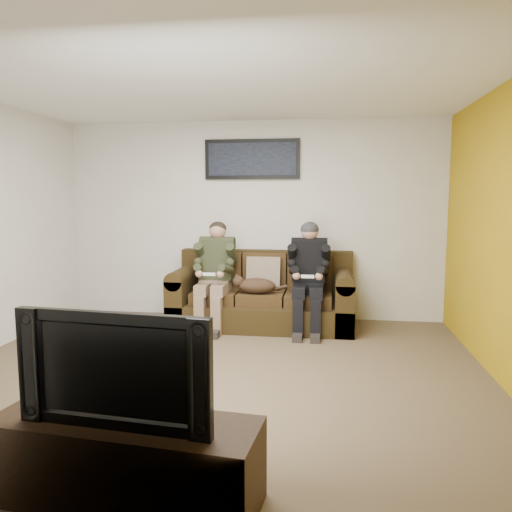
% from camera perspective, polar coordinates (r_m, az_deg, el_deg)
% --- Properties ---
extents(floor, '(5.00, 5.00, 0.00)m').
position_cam_1_polar(floor, '(4.72, -4.62, -13.24)').
color(floor, brown).
rests_on(floor, ground).
extents(ceiling, '(5.00, 5.00, 0.00)m').
position_cam_1_polar(ceiling, '(4.54, -4.96, 19.29)').
color(ceiling, silver).
rests_on(ceiling, ground).
extents(wall_back, '(5.00, 0.00, 5.00)m').
position_cam_1_polar(wall_back, '(6.65, -0.41, 4.09)').
color(wall_back, beige).
rests_on(wall_back, ground).
extents(wall_front, '(5.00, 0.00, 5.00)m').
position_cam_1_polar(wall_front, '(2.32, -17.38, -1.38)').
color(wall_front, beige).
rests_on(wall_front, ground).
extents(accent_wall_right, '(0.00, 4.50, 4.50)m').
position_cam_1_polar(accent_wall_right, '(4.58, 27.22, 2.09)').
color(accent_wall_right, '#B08911').
rests_on(accent_wall_right, ground).
extents(sofa, '(2.24, 0.97, 0.92)m').
position_cam_1_polar(sofa, '(6.33, 0.82, -4.76)').
color(sofa, black).
rests_on(sofa, ground).
extents(throw_pillow, '(0.43, 0.20, 0.42)m').
position_cam_1_polar(throw_pillow, '(6.32, 0.87, -1.97)').
color(throw_pillow, '#826B55').
rests_on(throw_pillow, sofa).
extents(throw_blanket, '(0.46, 0.22, 0.08)m').
position_cam_1_polar(throw_blanket, '(6.64, -4.68, 0.73)').
color(throw_blanket, tan).
rests_on(throw_blanket, sofa).
extents(person_left, '(0.51, 0.87, 1.30)m').
position_cam_1_polar(person_left, '(6.18, -4.71, -1.40)').
color(person_left, '#836751').
rests_on(person_left, sofa).
extents(person_right, '(0.51, 0.86, 1.31)m').
position_cam_1_polar(person_right, '(6.03, 6.04, -1.59)').
color(person_right, black).
rests_on(person_right, sofa).
extents(cat, '(0.66, 0.26, 0.24)m').
position_cam_1_polar(cat, '(6.04, -0.12, -3.37)').
color(cat, '#492E1C').
rests_on(cat, sofa).
extents(framed_poster, '(1.25, 0.05, 0.52)m').
position_cam_1_polar(framed_poster, '(6.63, -0.46, 11.00)').
color(framed_poster, black).
rests_on(framed_poster, wall_back).
extents(tv_stand, '(1.47, 0.60, 0.45)m').
position_cam_1_polar(tv_stand, '(2.94, -14.68, -21.68)').
color(tv_stand, black).
rests_on(tv_stand, ground).
extents(television, '(1.06, 0.24, 0.60)m').
position_cam_1_polar(television, '(2.73, -15.02, -11.91)').
color(television, black).
rests_on(television, tv_stand).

